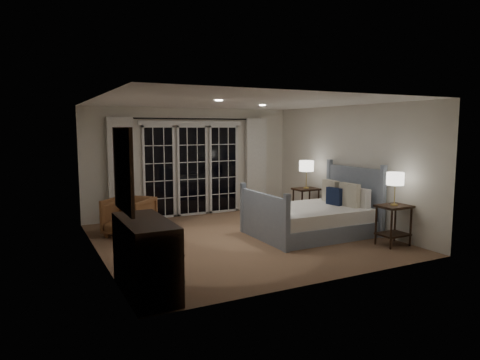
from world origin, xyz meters
name	(u,v)px	position (x,y,z in m)	size (l,w,h in m)	color
floor	(240,239)	(0.00, 0.00, 0.00)	(5.00, 5.00, 0.00)	#8E6C4C
ceiling	(240,102)	(0.00, 0.00, 2.50)	(5.00, 5.00, 0.00)	white
wall_left	(97,179)	(-2.50, 0.00, 1.25)	(0.02, 5.00, 2.50)	silver
wall_right	(347,166)	(2.50, 0.00, 1.25)	(0.02, 5.00, 2.50)	silver
wall_back	(192,162)	(0.00, 2.50, 1.25)	(5.00, 0.02, 2.50)	silver
wall_front	(328,189)	(0.00, -2.50, 1.25)	(5.00, 0.02, 2.50)	silver
french_doors	(192,169)	(0.00, 2.46, 1.09)	(2.50, 0.04, 2.20)	black
curtain_rod	(193,119)	(0.00, 2.40, 2.25)	(0.03, 0.03, 3.50)	black
curtain_left	(121,170)	(-1.65, 2.38, 1.15)	(0.55, 0.10, 2.25)	white
curtain_right	(256,164)	(1.65, 2.38, 1.15)	(0.55, 0.10, 2.25)	white
downlight_a	(262,105)	(0.80, 0.60, 2.49)	(0.12, 0.12, 0.01)	white
downlight_b	(219,100)	(-0.60, -0.40, 2.49)	(0.12, 0.12, 0.01)	white
bed	(313,218)	(1.42, -0.32, 0.32)	(2.17, 1.56, 1.26)	gray
nightstand_left	(394,219)	(2.18, -1.60, 0.47)	(0.55, 0.44, 0.71)	black
nightstand_right	(306,198)	(2.13, 0.92, 0.46)	(0.54, 0.43, 0.69)	black
lamp_left	(395,179)	(2.18, -1.60, 1.17)	(0.30, 0.30, 0.57)	#CCB151
lamp_right	(307,166)	(2.13, 0.92, 1.19)	(0.32, 0.32, 0.62)	#CCB151
armchair	(129,216)	(-1.77, 1.19, 0.37)	(0.78, 0.81, 0.73)	brown
dresser	(146,257)	(-2.23, -1.80, 0.46)	(0.56, 1.31, 0.93)	black
mirror	(123,170)	(-2.47, -1.80, 1.55)	(0.05, 0.85, 1.00)	black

